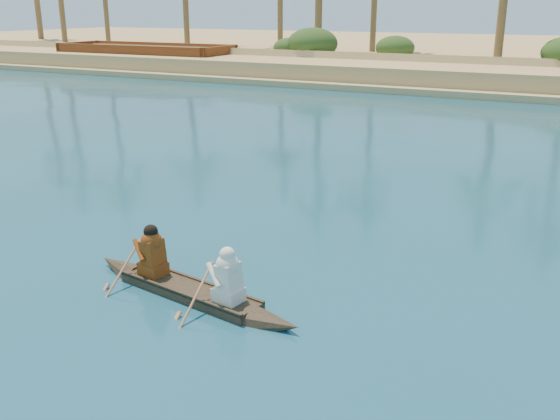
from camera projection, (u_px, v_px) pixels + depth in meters
The scene contains 3 objects.
ground at pixel (478, 257), 12.14m from camera, with size 160.00×160.00×0.00m, color #0C3B4F.
canoe at pixel (189, 283), 10.43m from camera, with size 4.55×1.34×1.24m.
barge_left at pixel (146, 59), 47.70m from camera, with size 13.74×4.73×2.28m.
Camera 1 is at (1.72, -11.78, 4.64)m, focal length 40.00 mm.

